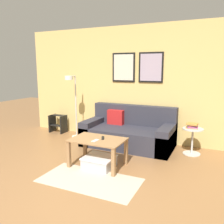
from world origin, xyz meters
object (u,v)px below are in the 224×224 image
(couch, at_px, (129,133))
(remote_control, at_px, (103,138))
(storage_bin, at_px, (99,162))
(side_table, at_px, (192,139))
(coffee_table, at_px, (98,144))
(step_stool, at_px, (58,123))
(cell_phone, at_px, (95,141))
(floor_lamp, at_px, (72,97))
(book_stack, at_px, (193,126))

(couch, relative_size, remote_control, 12.51)
(storage_bin, height_order, remote_control, remote_control)
(remote_control, bearing_deg, couch, 63.58)
(side_table, bearing_deg, remote_control, -138.15)
(coffee_table, height_order, side_table, side_table)
(step_stool, bearing_deg, cell_phone, -38.55)
(remote_control, bearing_deg, floor_lamp, 115.55)
(book_stack, bearing_deg, coffee_table, -137.35)
(remote_control, bearing_deg, side_table, 16.60)
(coffee_table, bearing_deg, storage_bin, -45.29)
(floor_lamp, xyz_separation_m, step_stool, (-0.67, 0.30, -0.73))
(coffee_table, height_order, floor_lamp, floor_lamp)
(cell_phone, bearing_deg, remote_control, 78.01)
(coffee_table, height_order, storage_bin, coffee_table)
(coffee_table, bearing_deg, remote_control, 47.28)
(couch, distance_m, step_stool, 2.04)
(couch, height_order, step_stool, couch)
(couch, distance_m, remote_control, 1.18)
(side_table, distance_m, cell_phone, 1.93)
(step_stool, bearing_deg, couch, -6.32)
(storage_bin, relative_size, floor_lamp, 0.34)
(storage_bin, height_order, side_table, side_table)
(storage_bin, distance_m, side_table, 1.87)
(step_stool, bearing_deg, remote_control, -34.69)
(couch, xyz_separation_m, remote_control, (-0.02, -1.16, 0.20))
(side_table, xyz_separation_m, book_stack, (-0.01, 0.01, 0.25))
(remote_control, bearing_deg, cell_phone, -133.28)
(side_table, height_order, book_stack, book_stack)
(side_table, bearing_deg, couch, -179.23)
(storage_bin, bearing_deg, step_stool, 142.92)
(couch, distance_m, floor_lamp, 1.53)
(side_table, xyz_separation_m, cell_phone, (-1.37, -1.34, 0.17))
(couch, relative_size, coffee_table, 2.11)
(side_table, distance_m, book_stack, 0.25)
(couch, bearing_deg, cell_phone, -93.36)
(couch, bearing_deg, coffee_table, -94.01)
(remote_control, relative_size, step_stool, 0.34)
(coffee_table, distance_m, side_table, 1.86)
(couch, xyz_separation_m, side_table, (1.29, 0.02, 0.03))
(book_stack, height_order, step_stool, book_stack)
(coffee_table, distance_m, remote_control, 0.14)
(coffee_table, xyz_separation_m, step_stool, (-1.94, 1.45, -0.14))
(couch, relative_size, step_stool, 4.22)
(book_stack, xyz_separation_m, cell_phone, (-1.36, -1.35, -0.08))
(storage_bin, relative_size, side_table, 0.98)
(side_table, xyz_separation_m, remote_control, (-1.32, -1.18, 0.17))
(book_stack, distance_m, remote_control, 1.76)
(storage_bin, bearing_deg, remote_control, 83.43)
(floor_lamp, relative_size, step_stool, 3.29)
(floor_lamp, bearing_deg, cell_phone, -44.42)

